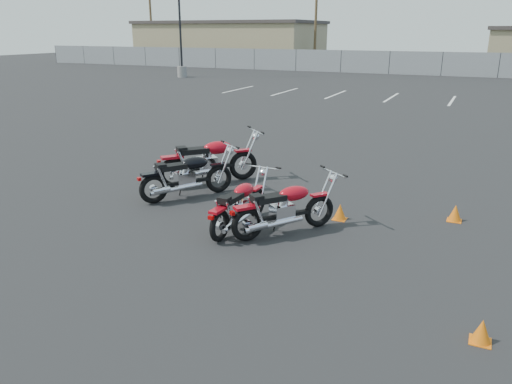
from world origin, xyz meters
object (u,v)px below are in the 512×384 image
at_px(motorcycle_third_red, 285,208).
at_px(motorcycle_rear_red, 240,205).
at_px(motorcycle_front_red, 209,161).
at_px(motorcycle_second_black, 187,176).

distance_m(motorcycle_third_red, motorcycle_rear_red, 0.82).
height_order(motorcycle_front_red, motorcycle_second_black, motorcycle_front_red).
bearing_deg(motorcycle_rear_red, motorcycle_front_red, 130.97).
xyz_separation_m(motorcycle_front_red, motorcycle_third_red, (2.67, -2.04, -0.08)).
bearing_deg(motorcycle_second_black, motorcycle_front_red, 94.99).
xyz_separation_m(motorcycle_third_red, motorcycle_rear_red, (-0.81, -0.10, -0.03)).
distance_m(motorcycle_front_red, motorcycle_second_black, 1.09).
xyz_separation_m(motorcycle_second_black, motorcycle_rear_red, (1.76, -1.05, -0.05)).
height_order(motorcycle_front_red, motorcycle_rear_red, motorcycle_front_red).
bearing_deg(motorcycle_third_red, motorcycle_rear_red, -173.17).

